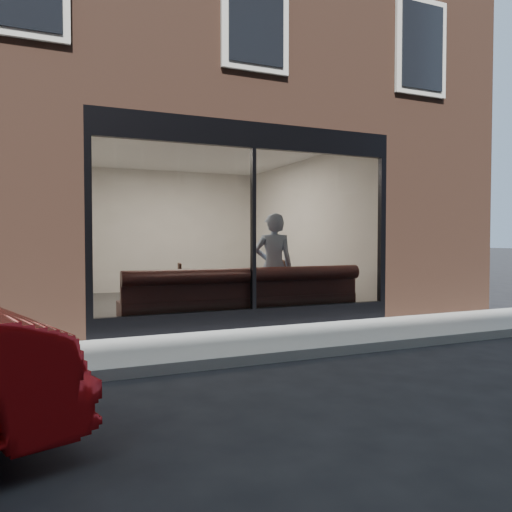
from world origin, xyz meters
name	(u,v)px	position (x,y,z in m)	size (l,w,h in m)	color
ground	(320,356)	(0.00, 0.00, 0.00)	(120.00, 120.00, 0.00)	black
sidewalk_near	(283,340)	(0.00, 1.00, 0.01)	(40.00, 2.00, 0.01)	gray
kerb_near	(323,352)	(0.00, -0.05, 0.06)	(40.00, 0.10, 0.12)	gray
host_building_pier_left	(8,230)	(-3.75, 8.00, 1.60)	(2.50, 12.00, 3.20)	brown
host_building_pier_right	(291,232)	(3.75, 8.00, 1.60)	(2.50, 12.00, 3.20)	brown
host_building_backfill	(144,232)	(0.00, 11.00, 1.60)	(5.00, 6.00, 3.20)	brown
cafe_floor	(199,304)	(0.00, 5.00, 0.02)	(6.00, 6.00, 0.00)	#2D2D30
cafe_ceiling	(198,153)	(0.00, 5.00, 3.19)	(6.00, 6.00, 0.00)	white
cafe_wall_back	(166,231)	(0.00, 7.99, 1.60)	(5.00, 5.00, 0.00)	silver
cafe_wall_left	(73,228)	(-2.49, 5.00, 1.60)	(6.00, 6.00, 0.00)	silver
cafe_wall_right	(303,230)	(2.49, 5.00, 1.60)	(6.00, 6.00, 0.00)	silver
storefront_kick	(253,318)	(0.00, 2.05, 0.15)	(5.00, 0.10, 0.30)	black
storefront_header	(253,135)	(0.00, 2.05, 3.00)	(5.00, 0.10, 0.40)	black
storefront_mullion	(253,229)	(0.00, 2.05, 1.55)	(0.06, 0.10, 2.50)	black
storefront_glass	(254,229)	(0.00, 2.02, 1.55)	(4.80, 4.80, 0.00)	white
banquette	(244,310)	(0.00, 2.45, 0.23)	(4.00, 0.55, 0.45)	#331812
person	(274,266)	(0.67, 2.73, 0.92)	(0.67, 0.44, 1.84)	#9EB5D6
cafe_table_left	(172,278)	(-1.04, 3.06, 0.74)	(0.57, 0.57, 0.04)	black
cafe_table_right	(306,273)	(1.63, 3.31, 0.74)	(0.64, 0.64, 0.04)	black
cafe_chair_left	(169,302)	(-0.91, 3.83, 0.24)	(0.38, 0.38, 0.04)	black
cafe_chair_right	(271,294)	(1.38, 4.35, 0.24)	(0.47, 0.47, 0.04)	black
wall_poster	(77,227)	(-2.45, 4.32, 1.61)	(0.02, 0.60, 0.80)	white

